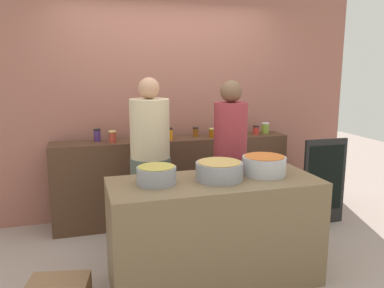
{
  "coord_description": "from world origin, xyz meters",
  "views": [
    {
      "loc": [
        -1.03,
        -3.14,
        1.77
      ],
      "look_at": [
        0.0,
        0.35,
        1.05
      ],
      "focal_mm": 36.58,
      "sensor_mm": 36.0,
      "label": 1
    }
  ],
  "objects_px": {
    "preserve_jar_8": "(240,130)",
    "preserve_jar_1": "(113,137)",
    "preserve_jar_7": "(218,130)",
    "cooking_pot_right": "(264,165)",
    "preserve_jar_3": "(158,135)",
    "preserve_jar_4": "(169,134)",
    "preserve_jar_9": "(256,130)",
    "chalkboard_sign": "(324,182)",
    "cooking_pot_center": "(219,171)",
    "preserve_jar_0": "(97,135)",
    "preserve_jar_5": "(196,132)",
    "preserve_jar_2": "(150,134)",
    "cooking_pot_left": "(156,175)",
    "cook_with_tongs": "(151,173)",
    "preserve_jar_10": "(265,128)",
    "cook_in_cap": "(230,172)",
    "preserve_jar_6": "(212,133)"
  },
  "relations": [
    {
      "from": "preserve_jar_8",
      "to": "preserve_jar_1",
      "type": "bearing_deg",
      "value": -176.39
    },
    {
      "from": "preserve_jar_7",
      "to": "cooking_pot_right",
      "type": "height_order",
      "value": "preserve_jar_7"
    },
    {
      "from": "preserve_jar_3",
      "to": "preserve_jar_8",
      "type": "distance_m",
      "value": 1.01
    },
    {
      "from": "preserve_jar_4",
      "to": "preserve_jar_9",
      "type": "height_order",
      "value": "preserve_jar_4"
    },
    {
      "from": "preserve_jar_4",
      "to": "cooking_pot_right",
      "type": "xyz_separation_m",
      "value": [
        0.52,
        -1.3,
        -0.08
      ]
    },
    {
      "from": "cooking_pot_right",
      "to": "chalkboard_sign",
      "type": "distance_m",
      "value": 1.45
    },
    {
      "from": "cooking_pot_center",
      "to": "preserve_jar_0",
      "type": "bearing_deg",
      "value": 120.97
    },
    {
      "from": "preserve_jar_0",
      "to": "preserve_jar_1",
      "type": "xyz_separation_m",
      "value": [
        0.15,
        -0.12,
        -0.0
      ]
    },
    {
      "from": "preserve_jar_9",
      "to": "chalkboard_sign",
      "type": "height_order",
      "value": "preserve_jar_9"
    },
    {
      "from": "preserve_jar_5",
      "to": "preserve_jar_2",
      "type": "bearing_deg",
      "value": -171.17
    },
    {
      "from": "cooking_pot_left",
      "to": "preserve_jar_1",
      "type": "bearing_deg",
      "value": 99.34
    },
    {
      "from": "preserve_jar_0",
      "to": "preserve_jar_2",
      "type": "bearing_deg",
      "value": -10.67
    },
    {
      "from": "preserve_jar_1",
      "to": "cooking_pot_right",
      "type": "bearing_deg",
      "value": -48.83
    },
    {
      "from": "preserve_jar_4",
      "to": "chalkboard_sign",
      "type": "distance_m",
      "value": 1.83
    },
    {
      "from": "cook_with_tongs",
      "to": "chalkboard_sign",
      "type": "xyz_separation_m",
      "value": [
        1.98,
        0.02,
        -0.26
      ]
    },
    {
      "from": "preserve_jar_3",
      "to": "cooking_pot_left",
      "type": "height_order",
      "value": "preserve_jar_3"
    },
    {
      "from": "preserve_jar_1",
      "to": "cooking_pot_center",
      "type": "relative_size",
      "value": 0.34
    },
    {
      "from": "preserve_jar_3",
      "to": "cook_with_tongs",
      "type": "relative_size",
      "value": 0.06
    },
    {
      "from": "preserve_jar_5",
      "to": "cooking_pot_center",
      "type": "distance_m",
      "value": 1.46
    },
    {
      "from": "preserve_jar_2",
      "to": "preserve_jar_1",
      "type": "bearing_deg",
      "value": -177.65
    },
    {
      "from": "preserve_jar_5",
      "to": "cooking_pot_center",
      "type": "xyz_separation_m",
      "value": [
        -0.24,
        -1.44,
        -0.08
      ]
    },
    {
      "from": "preserve_jar_8",
      "to": "preserve_jar_10",
      "type": "distance_m",
      "value": 0.33
    },
    {
      "from": "preserve_jar_2",
      "to": "chalkboard_sign",
      "type": "distance_m",
      "value": 2.03
    },
    {
      "from": "preserve_jar_10",
      "to": "chalkboard_sign",
      "type": "bearing_deg",
      "value": -54.72
    },
    {
      "from": "cook_with_tongs",
      "to": "cook_in_cap",
      "type": "distance_m",
      "value": 0.78
    },
    {
      "from": "preserve_jar_5",
      "to": "cooking_pot_center",
      "type": "relative_size",
      "value": 0.28
    },
    {
      "from": "preserve_jar_2",
      "to": "cook_with_tongs",
      "type": "distance_m",
      "value": 0.65
    },
    {
      "from": "preserve_jar_8",
      "to": "cooking_pot_right",
      "type": "height_order",
      "value": "preserve_jar_8"
    },
    {
      "from": "preserve_jar_2",
      "to": "chalkboard_sign",
      "type": "bearing_deg",
      "value": -16.48
    },
    {
      "from": "preserve_jar_0",
      "to": "preserve_jar_10",
      "type": "height_order",
      "value": "preserve_jar_0"
    },
    {
      "from": "preserve_jar_10",
      "to": "preserve_jar_8",
      "type": "bearing_deg",
      "value": 177.73
    },
    {
      "from": "preserve_jar_0",
      "to": "cooking_pot_left",
      "type": "xyz_separation_m",
      "value": [
        0.37,
        -1.43,
        -0.1
      ]
    },
    {
      "from": "cooking_pot_right",
      "to": "cook_with_tongs",
      "type": "distance_m",
      "value": 1.13
    },
    {
      "from": "preserve_jar_2",
      "to": "preserve_jar_6",
      "type": "height_order",
      "value": "preserve_jar_2"
    },
    {
      "from": "preserve_jar_3",
      "to": "preserve_jar_10",
      "type": "relative_size",
      "value": 0.75
    },
    {
      "from": "preserve_jar_1",
      "to": "preserve_jar_9",
      "type": "xyz_separation_m",
      "value": [
        1.7,
        0.03,
        -0.01
      ]
    },
    {
      "from": "preserve_jar_0",
      "to": "preserve_jar_1",
      "type": "bearing_deg",
      "value": -38.44
    },
    {
      "from": "cook_in_cap",
      "to": "cooking_pot_right",
      "type": "bearing_deg",
      "value": -82.43
    },
    {
      "from": "preserve_jar_2",
      "to": "preserve_jar_4",
      "type": "distance_m",
      "value": 0.21
    },
    {
      "from": "preserve_jar_9",
      "to": "cook_in_cap",
      "type": "relative_size",
      "value": 0.06
    },
    {
      "from": "preserve_jar_9",
      "to": "cooking_pot_right",
      "type": "xyz_separation_m",
      "value": [
        -0.56,
        -1.33,
        -0.07
      ]
    },
    {
      "from": "preserve_jar_3",
      "to": "preserve_jar_4",
      "type": "bearing_deg",
      "value": -31.7
    },
    {
      "from": "preserve_jar_7",
      "to": "chalkboard_sign",
      "type": "height_order",
      "value": "preserve_jar_7"
    },
    {
      "from": "preserve_jar_3",
      "to": "preserve_jar_9",
      "type": "distance_m",
      "value": 1.19
    },
    {
      "from": "preserve_jar_3",
      "to": "cook_with_tongs",
      "type": "bearing_deg",
      "value": -108.1
    },
    {
      "from": "preserve_jar_4",
      "to": "preserve_jar_5",
      "type": "distance_m",
      "value": 0.36
    },
    {
      "from": "preserve_jar_4",
      "to": "preserve_jar_9",
      "type": "distance_m",
      "value": 1.08
    },
    {
      "from": "preserve_jar_5",
      "to": "preserve_jar_9",
      "type": "relative_size",
      "value": 1.02
    },
    {
      "from": "cooking_pot_left",
      "to": "preserve_jar_5",
      "type": "bearing_deg",
      "value": 62.07
    },
    {
      "from": "preserve_jar_7",
      "to": "cooking_pot_center",
      "type": "height_order",
      "value": "preserve_jar_7"
    }
  ]
}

